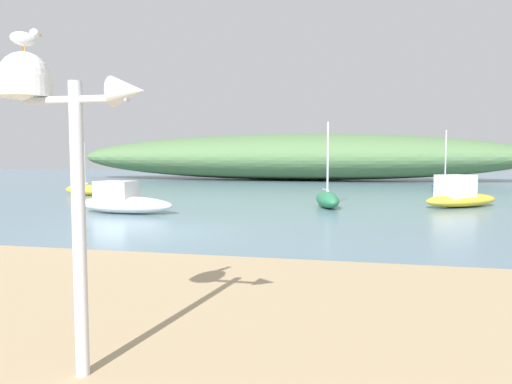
% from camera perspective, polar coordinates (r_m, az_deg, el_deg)
% --- Properties ---
extents(ground_plane, '(120.00, 120.00, 0.00)m').
position_cam_1_polar(ground_plane, '(13.90, -11.74, -4.81)').
color(ground_plane, slate).
extents(distant_hill, '(42.56, 10.16, 4.26)m').
position_cam_1_polar(distant_hill, '(44.82, 4.49, 4.19)').
color(distant_hill, '#517547').
rests_on(distant_hill, ground).
extents(mast_structure, '(1.37, 0.47, 2.89)m').
position_cam_1_polar(mast_structure, '(4.63, -23.49, 8.62)').
color(mast_structure, silver).
rests_on(mast_structure, beach_sand).
extents(seagull_on_radar, '(0.22, 0.28, 0.22)m').
position_cam_1_polar(seagull_on_radar, '(4.87, -25.81, 16.23)').
color(seagull_on_radar, orange).
rests_on(seagull_on_radar, mast_structure).
extents(motorboat_far_right, '(4.01, 1.59, 1.23)m').
position_cam_1_polar(motorboat_far_right, '(19.01, -15.57, -1.08)').
color(motorboat_far_right, white).
rests_on(motorboat_far_right, ground).
extents(sailboat_by_sandbar, '(1.53, 2.94, 3.62)m').
position_cam_1_polar(sailboat_by_sandbar, '(20.53, 8.50, -0.85)').
color(sailboat_by_sandbar, '#287A4C').
rests_on(sailboat_by_sandbar, ground).
extents(sailboat_inner_mooring, '(2.70, 4.00, 3.86)m').
position_cam_1_polar(sailboat_inner_mooring, '(33.46, 21.58, 0.81)').
color(sailboat_inner_mooring, '#2D4C9E').
rests_on(sailboat_inner_mooring, ground).
extents(sailboat_outer_mooring, '(2.73, 1.32, 3.00)m').
position_cam_1_polar(sailboat_outer_mooring, '(28.53, -19.68, 0.27)').
color(sailboat_outer_mooring, gold).
rests_on(sailboat_outer_mooring, ground).
extents(motorboat_off_point, '(3.92, 3.52, 1.39)m').
position_cam_1_polar(motorboat_off_point, '(22.32, 23.08, -0.41)').
color(motorboat_off_point, gold).
rests_on(motorboat_off_point, ground).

